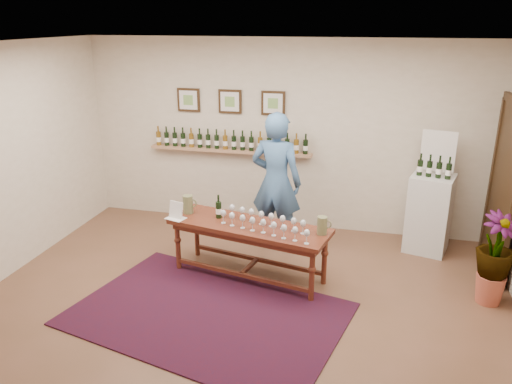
% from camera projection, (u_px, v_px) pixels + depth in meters
% --- Properties ---
extents(ground, '(6.00, 6.00, 0.00)m').
position_uv_depth(ground, '(239.00, 309.00, 5.53)').
color(ground, brown).
rests_on(ground, ground).
extents(room_shell, '(6.00, 6.00, 6.00)m').
position_uv_depth(room_shell, '(435.00, 177.00, 6.39)').
color(room_shell, beige).
rests_on(room_shell, ground).
extents(rug, '(3.21, 2.51, 0.02)m').
position_uv_depth(rug, '(207.00, 314.00, 5.42)').
color(rug, '#490D13').
rests_on(rug, ground).
extents(tasting_table, '(2.06, 1.02, 0.70)m').
position_uv_depth(tasting_table, '(249.00, 232.00, 6.04)').
color(tasting_table, '#401510').
rests_on(tasting_table, ground).
extents(table_glasses, '(1.32, 0.68, 0.18)m').
position_uv_depth(table_glasses, '(262.00, 221.00, 5.86)').
color(table_glasses, silver).
rests_on(table_glasses, tasting_table).
extents(table_bottles, '(0.34, 0.23, 0.33)m').
position_uv_depth(table_bottles, '(220.00, 204.00, 6.18)').
color(table_bottles, black).
rests_on(table_bottles, tasting_table).
extents(pitcher_left, '(0.18, 0.18, 0.23)m').
position_uv_depth(pitcher_left, '(188.00, 204.00, 6.31)').
color(pitcher_left, '#656841').
rests_on(pitcher_left, tasting_table).
extents(pitcher_right, '(0.15, 0.15, 0.21)m').
position_uv_depth(pitcher_right, '(322.00, 225.00, 5.70)').
color(pitcher_right, '#656841').
rests_on(pitcher_right, tasting_table).
extents(menu_card, '(0.27, 0.23, 0.21)m').
position_uv_depth(menu_card, '(176.00, 210.00, 6.16)').
color(menu_card, silver).
rests_on(menu_card, tasting_table).
extents(display_pedestal, '(0.66, 0.66, 1.07)m').
position_uv_depth(display_pedestal, '(429.00, 213.00, 6.78)').
color(display_pedestal, silver).
rests_on(display_pedestal, ground).
extents(pedestal_bottles, '(0.28, 0.14, 0.27)m').
position_uv_depth(pedestal_bottles, '(434.00, 167.00, 6.50)').
color(pedestal_bottles, black).
rests_on(pedestal_bottles, display_pedestal).
extents(info_sign, '(0.44, 0.14, 0.61)m').
position_uv_depth(info_sign, '(438.00, 151.00, 6.60)').
color(info_sign, silver).
rests_on(info_sign, display_pedestal).
extents(potted_plant, '(0.68, 0.68, 0.93)m').
position_uv_depth(potted_plant, '(494.00, 259.00, 5.48)').
color(potted_plant, '#AF513A').
rests_on(potted_plant, ground).
extents(person, '(0.76, 0.55, 1.92)m').
position_uv_depth(person, '(276.00, 182.00, 6.69)').
color(person, '#3D6491').
rests_on(person, ground).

